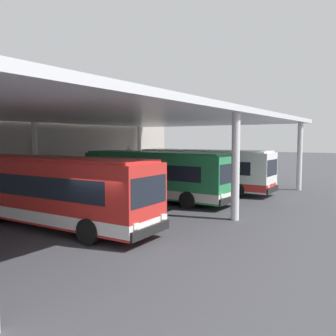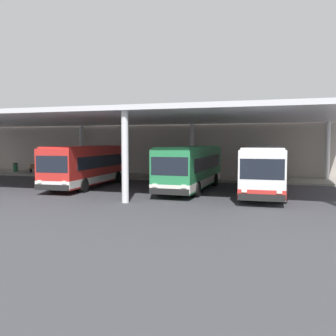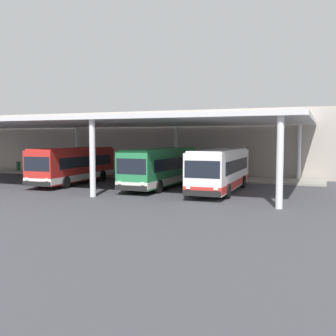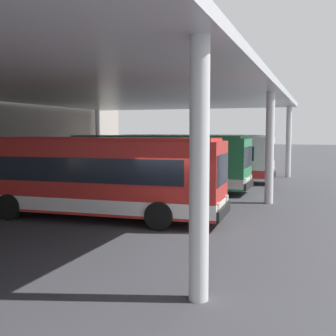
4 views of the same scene
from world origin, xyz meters
name	(u,v)px [view 1 (image 1 of 4)]	position (x,y,z in m)	size (l,w,h in m)	color
ground_plane	(111,241)	(0.00, 0.00, 0.00)	(200.00, 200.00, 0.00)	#3D3D42
canopy_shelter	(22,110)	(0.00, 5.50, 5.31)	(40.00, 17.00, 5.55)	silver
bus_nearest_bay	(55,191)	(0.29, 3.71, 1.66)	(3.09, 10.64, 3.17)	red
bus_second_bay	(155,175)	(8.43, 4.06, 1.66)	(2.78, 10.55, 3.17)	#28844C
bus_middle_bay	(204,170)	(13.60, 3.30, 1.66)	(2.92, 10.59, 3.17)	white
banner_sign	(129,162)	(13.80, 10.94, 1.98)	(0.70, 0.12, 3.20)	#B2B2B7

